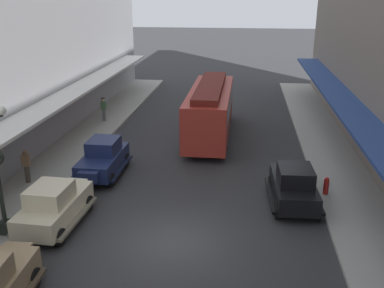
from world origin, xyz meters
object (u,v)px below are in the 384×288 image
(streetcar, at_px, (210,108))
(fire_hydrant, at_px, (326,185))
(parked_car_0, at_px, (103,157))
(parked_car_1, at_px, (54,204))
(pedestrian_1, at_px, (104,109))
(parked_car_2, at_px, (294,185))
(pedestrian_0, at_px, (26,166))

(streetcar, relative_size, fire_hydrant, 11.72)
(fire_hydrant, bearing_deg, parked_car_0, 173.56)
(parked_car_1, bearing_deg, parked_car_0, 86.58)
(fire_hydrant, distance_m, pedestrian_1, 17.14)
(fire_hydrant, height_order, pedestrian_1, pedestrian_1)
(parked_car_0, height_order, parked_car_2, same)
(parked_car_0, bearing_deg, pedestrian_1, 107.76)
(parked_car_1, distance_m, pedestrian_1, 14.40)
(parked_car_0, relative_size, parked_car_2, 0.99)
(parked_car_0, xyz_separation_m, pedestrian_1, (-2.87, 8.96, 0.07))
(fire_hydrant, bearing_deg, pedestrian_0, -178.15)
(streetcar, distance_m, fire_hydrant, 10.08)
(parked_car_2, bearing_deg, fire_hydrant, 30.48)
(parked_car_0, xyz_separation_m, streetcar, (4.90, 6.76, 0.96))
(parked_car_2, distance_m, streetcar, 10.00)
(parked_car_1, height_order, streetcar, streetcar)
(parked_car_0, height_order, pedestrian_1, parked_car_0)
(fire_hydrant, distance_m, pedestrian_0, 14.16)
(pedestrian_0, relative_size, pedestrian_1, 0.98)
(parked_car_0, distance_m, pedestrian_1, 9.41)
(parked_car_2, xyz_separation_m, pedestrian_0, (-12.57, 0.47, 0.05))
(parked_car_0, relative_size, parked_car_1, 0.99)
(parked_car_0, height_order, fire_hydrant, parked_car_0)
(parked_car_0, bearing_deg, parked_car_2, -13.03)
(streetcar, distance_m, pedestrian_1, 8.12)
(parked_car_2, bearing_deg, parked_car_1, -162.41)
(parked_car_2, xyz_separation_m, pedestrian_1, (-12.19, 11.12, 0.07))
(pedestrian_0, bearing_deg, fire_hydrant, 1.85)
(parked_car_0, height_order, parked_car_1, same)
(parked_car_2, relative_size, fire_hydrant, 5.27)
(fire_hydrant, bearing_deg, parked_car_2, -149.52)
(parked_car_0, distance_m, fire_hydrant, 10.98)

